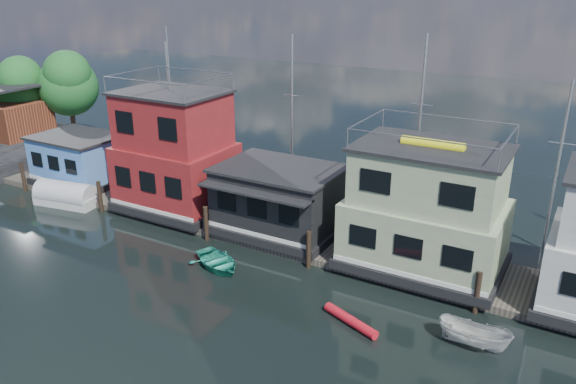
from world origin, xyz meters
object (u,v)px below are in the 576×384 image
Objects in this scene: houseboat_red at (175,153)px; red_kayak at (351,320)px; houseboat_green at (426,210)px; motorboat at (474,336)px; dinghy_teal at (218,262)px; houseboat_blue at (79,159)px; houseboat_dark at (279,199)px; tarp_runabout at (66,196)px.

red_kayak is at bearing -22.98° from houseboat_red.
houseboat_green is (17.00, 0.00, -0.55)m from houseboat_red.
houseboat_red is 3.73× the size of motorboat.
dinghy_teal reaches higher than red_kayak.
dinghy_teal is at bearing -151.78° from houseboat_green.
motorboat is at bearing 32.05° from red_kayak.
houseboat_dark reaches higher than houseboat_blue.
dinghy_teal is 1.14× the size of red_kayak.
red_kayak is (15.74, -6.68, -3.88)m from houseboat_red.
houseboat_green is 11.62m from dinghy_teal.
houseboat_blue is 26.53m from houseboat_green.
houseboat_red is at bearing 12.80° from tarp_runabout.
houseboat_dark is at bearing -0.14° from houseboat_red.
houseboat_blue is 3.96m from tarp_runabout.
houseboat_green reaches higher than houseboat_dark.
tarp_runabout reaches higher than red_kayak.
houseboat_green is 1.78× the size of tarp_runabout.
houseboat_dark is (8.00, -0.02, -1.69)m from houseboat_red.
houseboat_red is 17.01m from houseboat_green.
red_kayak is at bearing -100.67° from houseboat_green.
houseboat_dark is at bearing -179.88° from houseboat_green.
houseboat_dark is 2.41× the size of red_kayak.
houseboat_green is at bearing 39.40° from motorboat.
houseboat_dark is (17.50, -0.02, 0.21)m from houseboat_blue.
dinghy_teal is (16.65, -5.28, -1.84)m from houseboat_blue.
houseboat_blue is 2.01× the size of motorboat.
motorboat is (13.04, -5.61, -1.80)m from houseboat_dark.
houseboat_blue is at bearing 97.41° from dinghy_teal.
motorboat is at bearing -23.26° from houseboat_dark.
houseboat_blue reaches higher than tarp_runabout.
houseboat_red reaches higher than motorboat.
houseboat_red is at bearing 0.00° from houseboat_blue.
houseboat_blue is 26.19m from red_kayak.
houseboat_blue is 17.50m from houseboat_dark.
dinghy_teal is at bearing -17.60° from houseboat_blue.
houseboat_dark is 2.33× the size of motorboat.
houseboat_green reaches higher than tarp_runabout.
red_kayak is (-1.26, -6.68, -3.32)m from houseboat_green.
dinghy_teal is 14.89m from tarp_runabout.
tarp_runabout is (1.93, -3.10, -1.53)m from houseboat_blue.
houseboat_green is at bearing 0.00° from houseboat_red.
tarp_runabout is 23.59m from red_kayak.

